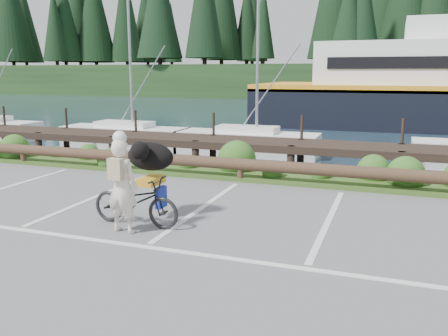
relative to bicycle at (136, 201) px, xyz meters
The scene contains 7 objects.
ground 1.00m from the bicycle, 37.20° to the right, with size 72.00×72.00×0.00m, color #5A5B5D.
harbor_backdrop 77.89m from the bicycle, 89.18° to the left, with size 170.00×160.00×30.00m.
vegetation_strip 4.83m from the bicycle, 81.51° to the left, with size 34.00×1.60×0.10m, color #3D5B21.
log_rail 4.15m from the bicycle, 80.07° to the left, with size 32.00×0.30×0.60m, color #443021, non-canonical shape.
bicycle is the anchor object (origin of this frame).
cyclist 0.55m from the bicycle, 92.54° to the right, with size 0.61×0.40×1.66m, color #F0E1CC.
dog 0.93m from the bicycle, 87.46° to the left, with size 0.95×0.46×0.55m, color black.
Camera 1 is at (3.64, -6.79, 2.77)m, focal length 38.00 mm.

